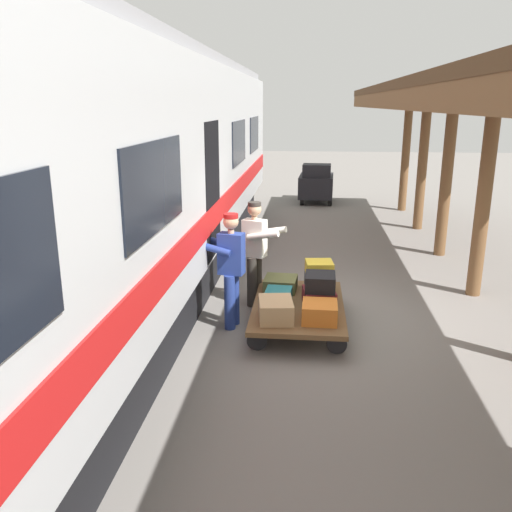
% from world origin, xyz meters
% --- Properties ---
extents(ground_plane, '(60.00, 60.00, 0.00)m').
position_xyz_m(ground_plane, '(0.00, 0.00, 0.00)').
color(ground_plane, slate).
extents(train_car, '(3.02, 17.02, 4.00)m').
position_xyz_m(train_car, '(3.35, 0.00, 2.06)').
color(train_car, silver).
rests_on(train_car, ground_plane).
extents(luggage_cart, '(1.33, 2.19, 0.34)m').
position_xyz_m(luggage_cart, '(0.54, 0.39, 0.30)').
color(luggage_cart, brown).
rests_on(luggage_cart, ground_plane).
extents(suitcase_orange_carryall, '(0.48, 0.51, 0.25)m').
position_xyz_m(suitcase_orange_carryall, '(0.24, 1.00, 0.47)').
color(suitcase_orange_carryall, '#CC6B23').
rests_on(suitcase_orange_carryall, luggage_cart).
extents(suitcase_slate_roller, '(0.46, 0.62, 0.29)m').
position_xyz_m(suitcase_slate_roller, '(0.24, -0.21, 0.49)').
color(suitcase_slate_roller, '#4C515B').
rests_on(suitcase_slate_roller, luggage_cart).
extents(suitcase_maroon_trunk, '(0.51, 0.55, 0.24)m').
position_xyz_m(suitcase_maroon_trunk, '(0.24, 0.39, 0.46)').
color(suitcase_maroon_trunk, maroon).
rests_on(suitcase_maroon_trunk, luggage_cart).
extents(suitcase_tan_vintage, '(0.53, 0.64, 0.27)m').
position_xyz_m(suitcase_tan_vintage, '(0.84, 1.00, 0.48)').
color(suitcase_tan_vintage, tan).
rests_on(suitcase_tan_vintage, luggage_cart).
extents(suitcase_olive_duffel, '(0.53, 0.53, 0.20)m').
position_xyz_m(suitcase_olive_duffel, '(0.84, -0.21, 0.45)').
color(suitcase_olive_duffel, brown).
rests_on(suitcase_olive_duffel, luggage_cart).
extents(suitcase_teal_softside, '(0.40, 0.49, 0.21)m').
position_xyz_m(suitcase_teal_softside, '(0.84, 0.39, 0.45)').
color(suitcase_teal_softside, '#1E666B').
rests_on(suitcase_teal_softside, luggage_cart).
extents(suitcase_yellow_case, '(0.45, 0.45, 0.20)m').
position_xyz_m(suitcase_yellow_case, '(0.24, -0.18, 0.74)').
color(suitcase_yellow_case, gold).
rests_on(suitcase_yellow_case, suitcase_slate_roller).
extents(suitcase_black_hardshell, '(0.44, 0.48, 0.24)m').
position_xyz_m(suitcase_black_hardshell, '(0.23, 0.40, 0.70)').
color(suitcase_black_hardshell, black).
rests_on(suitcase_black_hardshell, suitcase_maroon_trunk).
extents(porter_in_overalls, '(0.71, 0.51, 1.70)m').
position_xyz_m(porter_in_overalls, '(1.54, 0.50, 0.93)').
color(porter_in_overalls, navy).
rests_on(porter_in_overalls, ground_plane).
extents(porter_by_door, '(0.73, 0.57, 1.70)m').
position_xyz_m(porter_by_door, '(1.26, -0.44, 0.93)').
color(porter_by_door, '#332D28').
rests_on(porter_by_door, ground_plane).
extents(baggage_tug, '(1.18, 1.75, 1.30)m').
position_xyz_m(baggage_tug, '(0.20, -10.03, 0.63)').
color(baggage_tug, black).
rests_on(baggage_tug, ground_plane).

